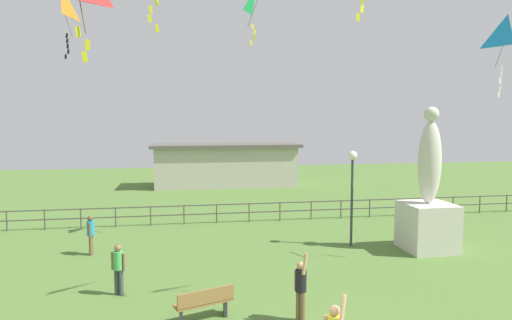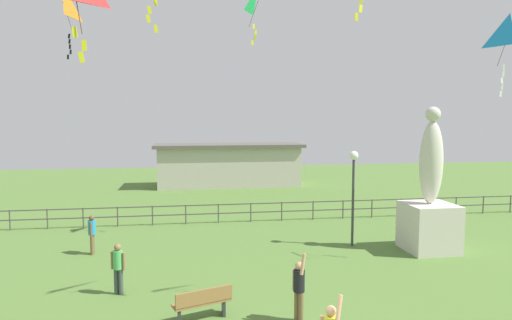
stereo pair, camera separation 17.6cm
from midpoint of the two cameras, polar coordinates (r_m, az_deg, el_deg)
name	(u,v)px [view 1 (the left image)]	position (r m, az deg, el deg)	size (l,w,h in m)	color
statue_monument	(428,208)	(18.38, 21.08, -5.81)	(1.82, 1.82, 5.56)	beige
lamppost	(352,176)	(17.96, 12.06, -2.01)	(0.36, 0.36, 3.83)	#38383D
park_bench	(205,303)	(11.79, -7.12, -17.84)	(1.55, 0.88, 0.85)	olive
person_0	(91,232)	(17.88, -20.85, -8.73)	(0.28, 0.45, 1.50)	brown
person_1	(118,266)	(13.71, -17.71, -12.91)	(0.43, 0.28, 1.50)	#3F4C47
person_7	(301,286)	(11.55, 5.34, -15.94)	(0.29, 0.48, 1.81)	brown
kite_4	(507,36)	(17.54, 29.40, 13.75)	(1.03, 1.01, 2.71)	#198CD1
kite_5	(61,3)	(21.40, -24.15, 18.03)	(0.83, 1.19, 3.15)	orange
kite_6	(257,2)	(18.78, -0.13, 19.80)	(0.76, 0.87, 2.34)	#1EB759
waterfront_railing	(219,210)	(21.84, -4.99, -6.50)	(36.04, 0.06, 0.95)	#4C4742
pavilion_building	(226,165)	(33.64, -4.07, -0.60)	(11.14, 3.69, 3.21)	#B7B2A3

